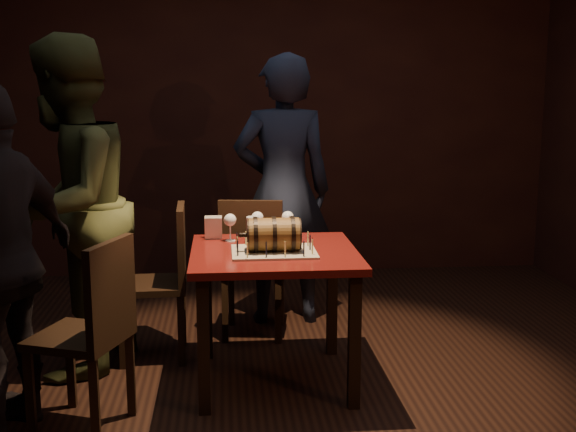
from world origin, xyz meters
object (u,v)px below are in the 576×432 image
Objects in this scene: wine_glass_right at (288,219)px; wine_glass_mid at (257,219)px; pint_of_ale at (253,230)px; chair_left_rear at (166,273)px; chair_left_front at (94,325)px; chair_back at (252,260)px; person_left_rear at (68,207)px; barrel_cake at (274,234)px; pub_table at (274,270)px; person_back at (283,191)px; wine_glass_left at (230,221)px.

wine_glass_mid is at bearing 178.97° from wine_glass_right.
chair_left_rear reaches higher than pint_of_ale.
wine_glass_right is 0.17× the size of chair_left_front.
chair_left_front is at bearing -138.59° from pint_of_ale.
chair_back is 1.21m from person_left_rear.
chair_back is 1.00× the size of chair_left_rear.
wine_glass_mid is (-0.07, 0.37, 0.02)m from barrel_cake.
person_back reaches higher than pub_table.
chair_left_rear is 0.49× the size of person_left_rear.
chair_back and chair_left_front have the same top height.
pub_table is 0.49× the size of person_back.
chair_left_rear is (-0.52, 0.23, -0.30)m from pint_of_ale.
pub_table is 1.10m from person_back.
barrel_cake reaches higher than chair_left_front.
pint_of_ale is 0.58m from chair_back.
barrel_cake reaches higher than chair_back.
chair_left_rear is (-0.62, 0.49, -0.33)m from barrel_cake.
barrel_cake is at bearing -53.63° from wine_glass_left.
wine_glass_left is (-0.23, 0.31, 0.02)m from barrel_cake.
person_left_rear is (-0.52, -0.15, 0.43)m from chair_left_rear.
chair_back is at bearing 92.48° from wine_glass_mid.
wine_glass_mid is 0.66m from chair_left_rear.
chair_back is at bearing 72.41° from wine_glass_left.
pub_table is 5.59× the size of wine_glass_right.
wine_glass_right is 0.17× the size of chair_back.
wine_glass_right is at bearing -63.85° from chair_back.
barrel_cake is 0.37m from wine_glass_mid.
person_back is at bearing 56.36° from chair_left_front.
person_back is at bearing 87.40° from wine_glass_right.
chair_left_front is (-0.27, -0.92, 0.00)m from chair_left_rear.
pint_of_ale is at bearing -106.89° from wine_glass_mid.
pub_table is 0.41m from wine_glass_left.
pint_of_ale is at bearing 73.33° from person_back.
chair_back is 1.43m from chair_left_front.
chair_back is at bearing 56.48° from person_back.
person_back is at bearing 138.60° from person_left_rear.
pub_table is at bearing 81.91° from person_back.
person_left_rear is (-1.14, 0.27, 0.32)m from pub_table.
person_back reaches higher than wine_glass_mid.
pub_table is at bearing -61.83° from pint_of_ale.
wine_glass_mid is at bearing -87.52° from chair_back.
chair_left_rear is (-0.39, 0.18, -0.35)m from wine_glass_left.
chair_left_front is (-0.88, -0.43, -0.33)m from barrel_cake.
wine_glass_right reaches higher than pub_table.
person_left_rear reaches higher than pub_table.
pub_table is 0.71m from chair_back.
wine_glass_mid is 0.17× the size of chair_left_rear.
person_left_rear is at bearing 166.51° from pub_table.
person_back is (0.03, 0.75, 0.05)m from wine_glass_right.
chair_left_rear is 0.50× the size of person_back.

